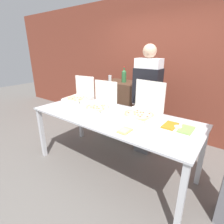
% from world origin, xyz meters
% --- Properties ---
extents(ground_plane, '(16.00, 16.00, 0.00)m').
position_xyz_m(ground_plane, '(0.00, 0.00, 0.00)').
color(ground_plane, slate).
extents(brick_wall_behind, '(10.00, 0.06, 2.80)m').
position_xyz_m(brick_wall_behind, '(0.00, 1.70, 1.40)').
color(brick_wall_behind, brown).
rests_on(brick_wall_behind, ground_plane).
extents(buffet_table, '(2.40, 0.98, 0.89)m').
position_xyz_m(buffet_table, '(0.00, 0.00, 0.80)').
color(buffet_table, silver).
rests_on(buffet_table, ground_plane).
extents(pizza_box_near_left, '(0.47, 0.48, 0.42)m').
position_xyz_m(pizza_box_near_left, '(-0.94, 0.27, 0.96)').
color(pizza_box_near_left, silver).
rests_on(pizza_box_near_left, buffet_table).
extents(pizza_box_far_left, '(0.52, 0.53, 0.47)m').
position_xyz_m(pizza_box_far_left, '(0.34, 0.24, 0.97)').
color(pizza_box_far_left, silver).
rests_on(pizza_box_far_left, buffet_table).
extents(pizza_box_far_right, '(0.44, 0.46, 0.42)m').
position_xyz_m(pizza_box_far_right, '(-0.32, 0.11, 0.96)').
color(pizza_box_far_right, silver).
rests_on(pizza_box_far_right, buffet_table).
extents(paper_plate_front_right, '(0.24, 0.24, 0.03)m').
position_xyz_m(paper_plate_front_right, '(0.43, -0.34, 0.90)').
color(paper_plate_front_right, white).
rests_on(paper_plate_front_right, buffet_table).
extents(veggie_tray, '(0.40, 0.29, 0.05)m').
position_xyz_m(veggie_tray, '(0.90, 0.06, 0.91)').
color(veggie_tray, white).
rests_on(veggie_tray, buffet_table).
extents(sideboard_podium, '(0.79, 0.55, 1.15)m').
position_xyz_m(sideboard_podium, '(-0.55, 1.08, 0.57)').
color(sideboard_podium, '#4C3323').
rests_on(sideboard_podium, ground_plane).
extents(soda_bottle, '(0.09, 0.09, 0.30)m').
position_xyz_m(soda_bottle, '(-0.50, 1.05, 1.28)').
color(soda_bottle, '#2D6638').
rests_on(soda_bottle, sideboard_podium).
extents(soda_can_silver, '(0.07, 0.07, 0.12)m').
position_xyz_m(soda_can_silver, '(-0.78, 0.97, 1.21)').
color(soda_can_silver, silver).
rests_on(soda_can_silver, sideboard_podium).
extents(soda_can_colored, '(0.07, 0.07, 0.12)m').
position_xyz_m(soda_can_colored, '(-0.25, 1.19, 1.21)').
color(soda_can_colored, '#334CB2').
rests_on(soda_can_colored, sideboard_podium).
extents(person_server_vest, '(0.42, 0.24, 1.85)m').
position_xyz_m(person_server_vest, '(0.16, 0.74, 1.04)').
color(person_server_vest, slate).
rests_on(person_server_vest, ground_plane).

